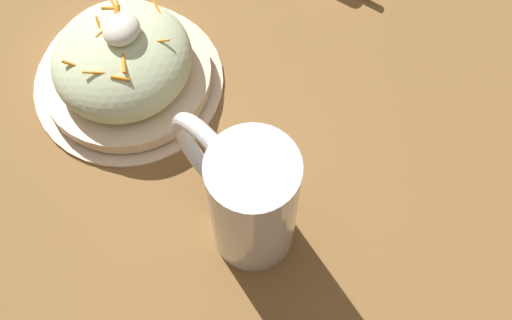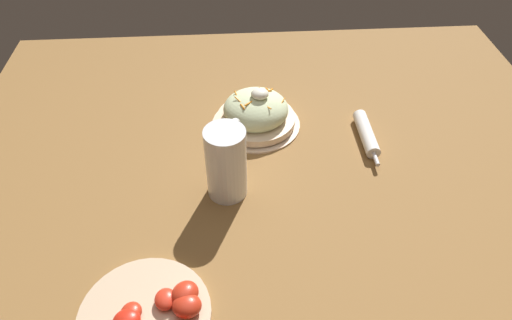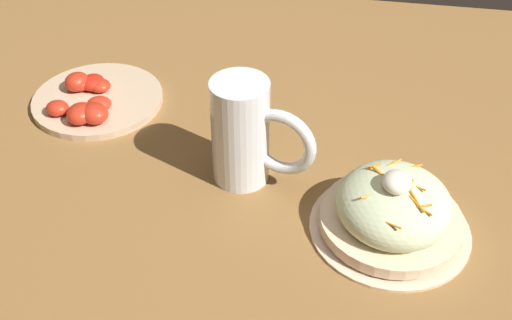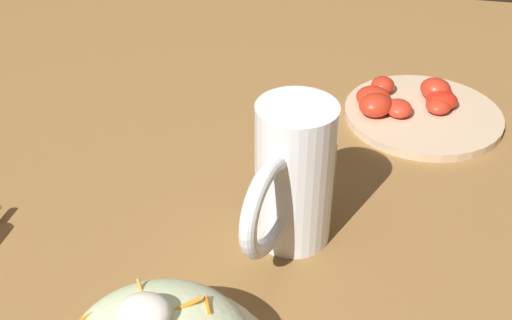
# 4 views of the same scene
# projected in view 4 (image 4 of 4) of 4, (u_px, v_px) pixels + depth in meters

# --- Properties ---
(ground_plane) EXTENTS (1.43, 1.43, 0.00)m
(ground_plane) POSITION_uv_depth(u_px,v_px,m) (215.00, 196.00, 0.73)
(ground_plane) COLOR olive
(beer_mug) EXTENTS (0.08, 0.15, 0.16)m
(beer_mug) POSITION_uv_depth(u_px,v_px,m) (292.00, 182.00, 0.63)
(beer_mug) COLOR white
(beer_mug) RESTS_ON ground_plane
(tomato_plate) EXTENTS (0.22, 0.22, 0.04)m
(tomato_plate) POSITION_uv_depth(u_px,v_px,m) (417.00, 108.00, 0.87)
(tomato_plate) COLOR #D1B28E
(tomato_plate) RESTS_ON ground_plane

